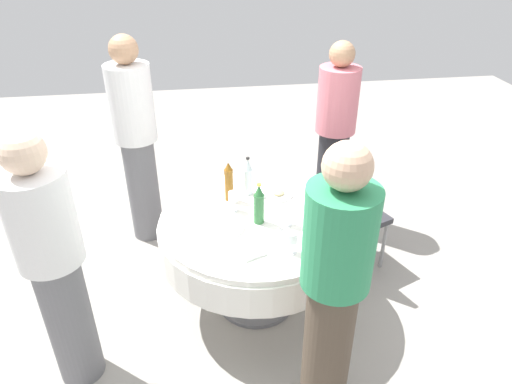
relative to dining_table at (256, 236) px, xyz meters
name	(u,v)px	position (x,y,z in m)	size (l,w,h in m)	color
ground_plane	(256,300)	(0.00, 0.00, -0.59)	(10.00, 10.00, 0.00)	gray
dining_table	(256,236)	(0.00, 0.00, 0.00)	(1.30, 1.30, 0.74)	white
bottle_green_south	(259,205)	(0.06, 0.01, 0.28)	(0.07, 0.07, 0.28)	#2D6B38
bottle_amber_west	(229,182)	(-0.25, -0.15, 0.29)	(0.06, 0.06, 0.30)	#8C5619
bottle_clear_mid	(248,177)	(-0.31, -0.01, 0.28)	(0.06, 0.06, 0.29)	silver
wine_glass_right	(288,212)	(0.12, 0.18, 0.25)	(0.07, 0.07, 0.14)	white
wine_glass_far	(233,198)	(-0.10, -0.14, 0.25)	(0.06, 0.06, 0.14)	white
wine_glass_rear	(292,238)	(0.40, 0.15, 0.25)	(0.07, 0.07, 0.14)	white
wine_glass_front	(316,197)	(-0.03, 0.41, 0.25)	(0.06, 0.06, 0.14)	white
plate_inner	(226,227)	(0.10, -0.20, 0.16)	(0.23, 0.23, 0.02)	white
plate_near	(278,194)	(-0.25, 0.20, 0.16)	(0.20, 0.20, 0.04)	white
spoon_west	(202,207)	(-0.17, -0.34, 0.15)	(0.18, 0.02, 0.01)	silver
spoon_mid	(272,235)	(0.22, 0.07, 0.15)	(0.18, 0.02, 0.01)	silver
knife_right	(211,255)	(0.36, -0.32, 0.15)	(0.18, 0.02, 0.01)	silver
folded_napkin	(251,251)	(0.37, -0.08, 0.16)	(0.14, 0.14, 0.02)	white
person_south	(334,289)	(0.87, 0.26, 0.28)	(0.34, 0.34, 1.66)	#4C3F33
person_west	(54,264)	(0.45, -1.15, 0.26)	(0.34, 0.34, 1.62)	slate
person_mid	(335,133)	(-1.02, 0.83, 0.26)	(0.34, 0.34, 1.62)	#26262B
person_right	(136,140)	(-0.98, -0.82, 0.32)	(0.34, 0.34, 1.73)	slate
chair_rear	(349,211)	(-0.31, 0.76, -0.07)	(0.52, 0.52, 0.87)	#2D2D33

